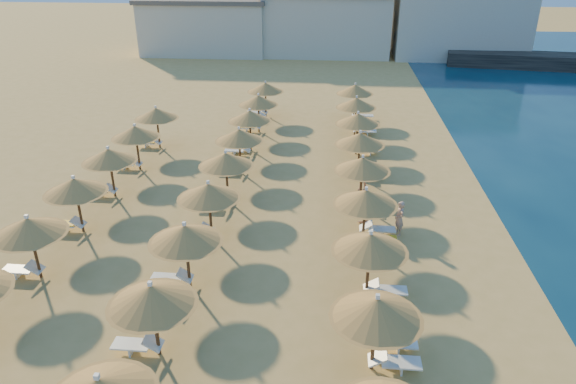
# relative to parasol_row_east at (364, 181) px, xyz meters

# --- Properties ---
(ground) EXTENTS (220.00, 220.00, 0.00)m
(ground) POSITION_rel_parasol_row_east_xyz_m (-3.25, -3.50, -2.27)
(ground) COLOR tan
(ground) RESTS_ON ground
(hotel_blocks) EXTENTS (46.10, 9.03, 8.10)m
(hotel_blocks) POSITION_rel_parasol_row_east_xyz_m (-1.46, 43.42, 1.43)
(hotel_blocks) COLOR beige
(hotel_blocks) RESTS_ON ground
(parasol_row_east) EXTENTS (2.81, 36.36, 2.81)m
(parasol_row_east) POSITION_rel_parasol_row_east_xyz_m (0.00, 0.00, 0.00)
(parasol_row_east) COLOR brown
(parasol_row_east) RESTS_ON ground
(parasol_row_west) EXTENTS (2.81, 36.36, 2.81)m
(parasol_row_west) POSITION_rel_parasol_row_east_xyz_m (-6.79, 0.00, 0.00)
(parasol_row_west) COLOR brown
(parasol_row_west) RESTS_ON ground
(parasol_row_inland) EXTENTS (2.81, 21.45, 2.81)m
(parasol_row_inland) POSITION_rel_parasol_row_east_xyz_m (-12.85, 0.00, 0.00)
(parasol_row_inland) COLOR brown
(parasol_row_inland) RESTS_ON ground
(loungers) EXTENTS (15.88, 34.12, 0.66)m
(loungers) POSITION_rel_parasol_row_east_xyz_m (-5.19, -0.11, -1.93)
(loungers) COLOR white
(loungers) RESTS_ON ground
(beachgoer_c) EXTENTS (1.13, 0.80, 1.78)m
(beachgoer_c) POSITION_rel_parasol_row_east_xyz_m (0.17, 3.81, -1.38)
(beachgoer_c) COLOR tan
(beachgoer_c) RESTS_ON ground
(beachgoer_a) EXTENTS (0.57, 0.70, 1.64)m
(beachgoer_a) POSITION_rel_parasol_row_east_xyz_m (1.66, -0.78, -1.45)
(beachgoer_a) COLOR tan
(beachgoer_a) RESTS_ON ground
(beachgoer_b) EXTENTS (0.89, 1.01, 1.75)m
(beachgoer_b) POSITION_rel_parasol_row_east_xyz_m (0.06, -0.21, -1.40)
(beachgoer_b) COLOR tan
(beachgoer_b) RESTS_ON ground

